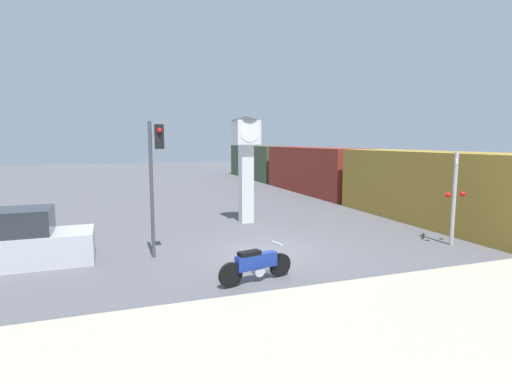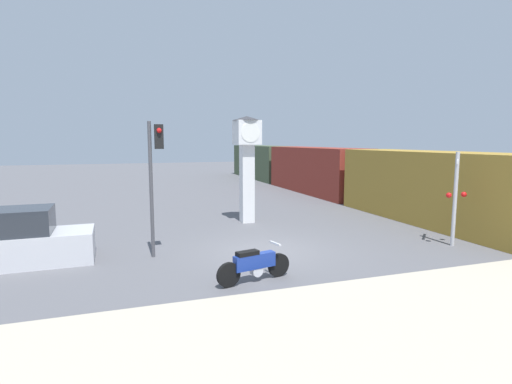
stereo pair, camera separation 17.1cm
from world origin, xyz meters
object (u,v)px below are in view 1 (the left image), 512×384
(motorcycle, at_px, (256,265))
(freight_train, at_px, (313,170))
(railroad_crossing_signal, at_px, (455,195))
(clock_tower, at_px, (246,153))
(parked_car, at_px, (20,242))
(traffic_light, at_px, (155,165))

(motorcycle, height_order, freight_train, freight_train)
(freight_train, distance_m, railroad_crossing_signal, 16.07)
(clock_tower, bearing_deg, parked_car, -155.10)
(motorcycle, relative_size, parked_car, 0.54)
(motorcycle, height_order, clock_tower, clock_tower)
(clock_tower, height_order, railroad_crossing_signal, clock_tower)
(motorcycle, distance_m, clock_tower, 8.74)
(freight_train, height_order, parked_car, freight_train)
(parked_car, bearing_deg, railroad_crossing_signal, -11.23)
(freight_train, relative_size, railroad_crossing_signal, 10.38)
(clock_tower, distance_m, parked_car, 10.03)
(traffic_light, height_order, parked_car, traffic_light)
(freight_train, bearing_deg, clock_tower, -132.32)
(parked_car, bearing_deg, traffic_light, -8.10)
(motorcycle, relative_size, clock_tower, 0.45)
(railroad_crossing_signal, bearing_deg, clock_tower, 132.01)
(motorcycle, distance_m, freight_train, 20.27)
(freight_train, xyz_separation_m, railroad_crossing_signal, (-2.42, -15.89, 0.22))
(motorcycle, height_order, railroad_crossing_signal, railroad_crossing_signal)
(motorcycle, distance_m, railroad_crossing_signal, 8.49)
(motorcycle, height_order, parked_car, parked_car)
(traffic_light, bearing_deg, freight_train, 46.67)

